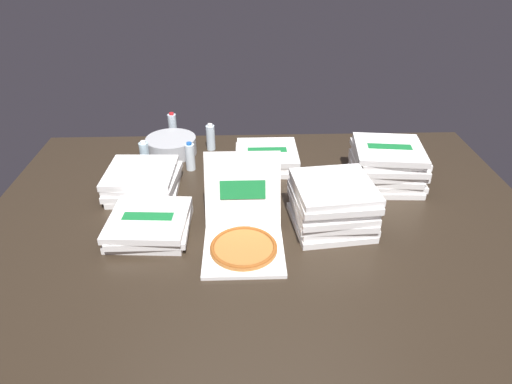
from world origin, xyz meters
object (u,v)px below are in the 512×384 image
object	(u,v)px
ice_bucket	(171,146)
water_bottle_1	(211,137)
pizza_stack_center_near	(143,181)
pizza_stack_left_near	(150,224)
pizza_stack_right_far	(332,204)
water_bottle_0	(173,126)
pizza_stack_left_far	(267,157)
water_bottle_3	(190,157)
open_pizza_box	(243,232)
pizza_stack_center_far	(387,165)
water_bottle_2	(145,155)

from	to	relation	value
ice_bucket	water_bottle_1	size ratio (longest dim) A/B	1.80
pizza_stack_center_near	pizza_stack_left_near	distance (m)	0.46
pizza_stack_right_far	water_bottle_0	xyz separation A→B (m)	(-1.02, 1.21, -0.03)
pizza_stack_center_near	ice_bucket	bearing A→B (deg)	78.31
pizza_stack_left_far	water_bottle_3	world-z (taller)	water_bottle_3
open_pizza_box	water_bottle_3	bearing A→B (deg)	112.77
ice_bucket	water_bottle_3	world-z (taller)	water_bottle_3
open_pizza_box	water_bottle_3	world-z (taller)	open_pizza_box
pizza_stack_left_near	ice_bucket	size ratio (longest dim) A/B	1.26
pizza_stack_center_near	pizza_stack_left_far	world-z (taller)	pizza_stack_center_near
pizza_stack_center_near	water_bottle_3	xyz separation A→B (m)	(0.27, 0.28, 0.02)
water_bottle_0	pizza_stack_center_near	bearing A→B (deg)	-96.00
pizza_stack_center_near	open_pizza_box	bearing A→B (deg)	-41.98
pizza_stack_center_far	water_bottle_1	bearing A→B (deg)	154.93
pizza_stack_left_near	pizza_stack_center_far	bearing A→B (deg)	19.20
water_bottle_1	pizza_stack_right_far	bearing A→B (deg)	-53.86
ice_bucket	water_bottle_2	bearing A→B (deg)	-124.32
pizza_stack_center_far	pizza_stack_left_far	world-z (taller)	pizza_stack_center_far
pizza_stack_left_near	water_bottle_3	distance (m)	0.74
pizza_stack_center_far	water_bottle_1	distance (m)	1.27
open_pizza_box	water_bottle_0	size ratio (longest dim) A/B	2.82
open_pizza_box	pizza_stack_left_near	distance (m)	0.52
pizza_stack_center_far	pizza_stack_right_far	size ratio (longest dim) A/B	0.98
pizza_stack_center_near	water_bottle_0	size ratio (longest dim) A/B	2.26
water_bottle_0	water_bottle_3	xyz separation A→B (m)	(0.18, -0.54, 0.00)
pizza_stack_left_far	water_bottle_0	size ratio (longest dim) A/B	2.20
water_bottle_0	water_bottle_2	distance (m)	0.52
pizza_stack_right_far	water_bottle_1	xyz separation A→B (m)	(-0.72, 0.98, -0.03)
pizza_stack_left_far	pizza_stack_right_far	size ratio (longest dim) A/B	0.93
open_pizza_box	pizza_stack_right_far	distance (m)	0.52
water_bottle_0	water_bottle_3	size ratio (longest dim) A/B	1.00
open_pizza_box	water_bottle_1	distance (m)	1.17
pizza_stack_center_far	ice_bucket	xyz separation A→B (m)	(-1.43, 0.48, -0.07)
pizza_stack_left_near	pizza_stack_right_far	distance (m)	1.00
water_bottle_1	water_bottle_2	xyz separation A→B (m)	(-0.43, -0.28, 0.00)
pizza_stack_right_far	water_bottle_2	distance (m)	1.35
pizza_stack_center_near	pizza_stack_left_far	bearing A→B (deg)	22.80
pizza_stack_center_far	pizza_stack_left_near	size ratio (longest dim) A/B	1.02
open_pizza_box	ice_bucket	distance (m)	1.20
pizza_stack_left_near	ice_bucket	bearing A→B (deg)	90.40
water_bottle_0	pizza_stack_left_near	bearing A→B (deg)	-88.62
water_bottle_3	water_bottle_2	bearing A→B (deg)	173.98
pizza_stack_center_near	water_bottle_3	bearing A→B (deg)	45.80
water_bottle_0	pizza_stack_right_far	bearing A→B (deg)	-49.78
pizza_stack_center_far	pizza_stack_right_far	distance (m)	0.62
pizza_stack_right_far	water_bottle_0	bearing A→B (deg)	130.22
pizza_stack_center_far	water_bottle_1	xyz separation A→B (m)	(-1.15, 0.54, -0.04)
pizza_stack_left_far	water_bottle_2	size ratio (longest dim) A/B	2.20
pizza_stack_left_far	water_bottle_0	xyz separation A→B (m)	(-0.70, 0.48, 0.04)
pizza_stack_left_far	pizza_stack_left_near	world-z (taller)	same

